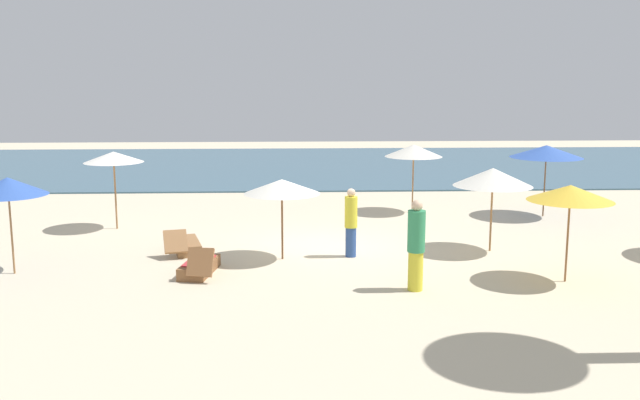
# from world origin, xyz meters

# --- Properties ---
(ground_plane) EXTENTS (60.00, 60.00, 0.00)m
(ground_plane) POSITION_xyz_m (0.00, 0.00, 0.00)
(ground_plane) COLOR beige
(ocean_water) EXTENTS (48.00, 16.00, 0.06)m
(ocean_water) POSITION_xyz_m (0.00, 17.00, 0.03)
(ocean_water) COLOR #3D6075
(ocean_water) RESTS_ON ground_plane
(umbrella_1) EXTENTS (1.72, 1.72, 2.29)m
(umbrella_1) POSITION_xyz_m (-5.99, 2.70, 2.13)
(umbrella_1) COLOR olive
(umbrella_1) RESTS_ON ground_plane
(umbrella_2) EXTENTS (1.86, 1.86, 1.99)m
(umbrella_2) POSITION_xyz_m (-1.06, -1.00, 1.81)
(umbrella_2) COLOR brown
(umbrella_2) RESTS_ON ground_plane
(umbrella_3) EXTENTS (1.84, 1.84, 2.15)m
(umbrella_3) POSITION_xyz_m (5.19, -3.18, 1.98)
(umbrella_3) COLOR brown
(umbrella_3) RESTS_ON ground_plane
(umbrella_4) EXTENTS (1.89, 1.89, 2.25)m
(umbrella_4) POSITION_xyz_m (3.19, 4.88, 2.05)
(umbrella_4) COLOR olive
(umbrella_4) RESTS_ON ground_plane
(umbrella_5) EXTENTS (2.01, 2.01, 2.16)m
(umbrella_5) POSITION_xyz_m (4.30, -0.40, 1.93)
(umbrella_5) COLOR olive
(umbrella_5) RESTS_ON ground_plane
(umbrella_6) EXTENTS (2.28, 2.28, 2.29)m
(umbrella_6) POSITION_xyz_m (7.28, 4.02, 2.09)
(umbrella_6) COLOR brown
(umbrella_6) RESTS_ON ground_plane
(umbrella_7) EXTENTS (1.74, 1.74, 2.23)m
(umbrella_7) POSITION_xyz_m (-7.19, -2.03, 2.02)
(umbrella_7) COLOR olive
(umbrella_7) RESTS_ON ground_plane
(lounger_0) EXTENTS (0.85, 1.70, 0.75)m
(lounger_0) POSITION_xyz_m (-2.94, -2.26, 0.18)
(lounger_0) COLOR brown
(lounger_0) RESTS_ON ground_plane
(lounger_1) EXTENTS (0.98, 1.79, 0.68)m
(lounger_1) POSITION_xyz_m (-3.55, -0.17, 0.17)
(lounger_1) COLOR olive
(lounger_1) RESTS_ON ground_plane
(person_0) EXTENTS (0.46, 0.46, 1.94)m
(person_0) POSITION_xyz_m (1.78, -3.68, 0.98)
(person_0) COLOR yellow
(person_0) RESTS_ON ground_plane
(person_1) EXTENTS (0.38, 0.38, 1.73)m
(person_1) POSITION_xyz_m (0.65, -0.83, 0.88)
(person_1) COLOR #2D4C8C
(person_1) RESTS_ON ground_plane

